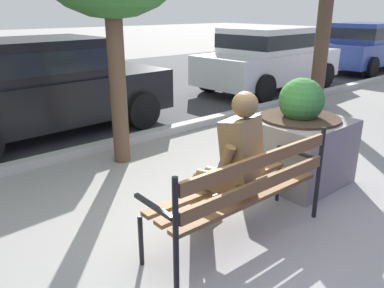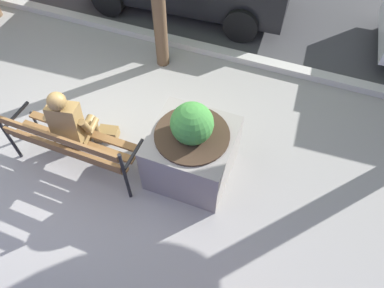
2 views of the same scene
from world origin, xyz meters
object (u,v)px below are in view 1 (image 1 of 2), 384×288
object	(u,v)px
parked_car_black	(40,84)
concrete_planter	(297,142)
bronze_statue_seated	(228,167)
parked_car_white	(269,57)
parked_car_blue	(365,45)
park_bench	(245,187)

from	to	relation	value
parked_car_black	concrete_planter	bearing A→B (deg)	-66.89
bronze_statue_seated	parked_car_white	size ratio (longest dim) A/B	0.33
concrete_planter	parked_car_blue	size ratio (longest dim) A/B	0.30
bronze_statue_seated	parked_car_black	size ratio (longest dim) A/B	0.33
concrete_planter	parked_car_white	bearing A→B (deg)	42.66
parked_car_white	park_bench	bearing A→B (deg)	-142.48
park_bench	bronze_statue_seated	xyz separation A→B (m)	(0.00, 0.21, 0.12)
concrete_planter	parked_car_white	world-z (taller)	parked_car_white
parked_car_black	parked_car_blue	distance (m)	10.79
park_bench	concrete_planter	distance (m)	1.57
bronze_statue_seated	concrete_planter	bearing A→B (deg)	11.11
park_bench	parked_car_blue	distance (m)	11.50
bronze_statue_seated	concrete_planter	xyz separation A→B (m)	(1.49, 0.29, -0.18)
parked_car_black	parked_car_white	xyz separation A→B (m)	(5.79, 0.00, 0.00)
bronze_statue_seated	concrete_planter	world-z (taller)	bronze_statue_seated
parked_car_blue	park_bench	bearing A→B (deg)	-157.84
bronze_statue_seated	parked_car_white	bearing A→B (deg)	36.14
park_bench	bronze_statue_seated	bearing A→B (deg)	89.72
parked_car_white	parked_car_blue	bearing A→B (deg)	0.00
concrete_planter	parked_car_white	distance (m)	5.66
parked_car_blue	concrete_planter	bearing A→B (deg)	-157.30
bronze_statue_seated	parked_car_blue	distance (m)	11.41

